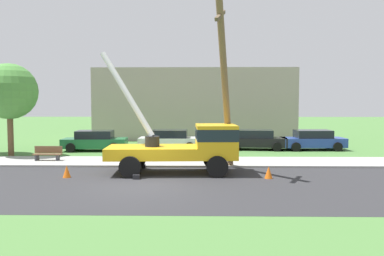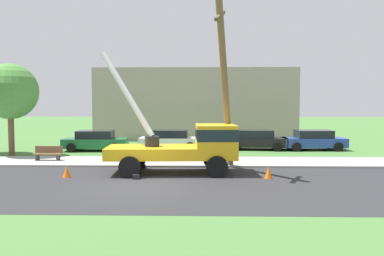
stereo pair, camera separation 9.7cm
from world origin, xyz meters
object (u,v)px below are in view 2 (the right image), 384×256
Objects in this scene: parked_sedan_white at (171,140)px; park_bench at (48,154)px; roadside_tree_near at (10,92)px; traffic_cone_behind at (67,171)px; parked_sedan_black at (256,140)px; traffic_cone_curbside at (210,163)px; parked_sedan_green at (96,141)px; parked_sedan_blue at (313,140)px; utility_truck at (189,144)px; traffic_cone_ahead at (268,172)px; leaning_utility_pole at (225,84)px.

park_bench is (-6.58, -5.97, -0.25)m from parked_sedan_white.
parked_sedan_white is at bearing 20.34° from roadside_tree_near.
traffic_cone_behind is 14.74m from parked_sedan_black.
park_bench is at bearing -35.77° from roadside_tree_near.
roadside_tree_near is at bearing 160.34° from traffic_cone_curbside.
traffic_cone_curbside is (6.63, 2.51, 0.00)m from traffic_cone_behind.
parked_sedan_blue is (15.44, 0.82, 0.00)m from parked_sedan_green.
parked_sedan_green is 0.98× the size of parked_sedan_black.
utility_truck reaches higher than traffic_cone_curbside.
parked_sedan_blue is (14.15, 10.66, 0.43)m from traffic_cone_behind.
traffic_cone_ahead and traffic_cone_behind have the same top height.
parked_sedan_green reaches higher than traffic_cone_behind.
parked_sedan_green is 2.80× the size of park_bench.
utility_truck is at bearing -132.54° from parked_sedan_blue.
parked_sedan_white is at bearing -179.78° from parked_sedan_blue.
park_bench is at bearing -137.76° from parked_sedan_white.
traffic_cone_ahead and traffic_cone_curbside have the same top height.
leaning_utility_pole is at bearing -17.66° from park_bench.
traffic_cone_ahead is 0.35× the size of park_bench.
leaning_utility_pole is 1.88× the size of parked_sedan_green.
parked_sedan_green and parked_sedan_blue have the same top height.
traffic_cone_behind is 11.33m from parked_sedan_white.
roadside_tree_near is at bearing -159.66° from parked_sedan_white.
parked_sedan_green is at bearing 137.22° from traffic_cone_curbside.
leaning_utility_pole is 1.44× the size of roadside_tree_near.
leaning_utility_pole is 10.37m from parked_sedan_white.
traffic_cone_behind is at bearing -159.27° from traffic_cone_curbside.
parked_sedan_green is 1.00× the size of parked_sedan_blue.
roadside_tree_near is (-12.51, 4.47, 3.79)m from traffic_cone_curbside.
utility_truck is 0.81× the size of leaning_utility_pole.
roadside_tree_near is (-15.07, 7.02, 3.79)m from traffic_cone_ahead.
leaning_utility_pole is 14.27m from roadside_tree_near.
traffic_cone_ahead is 14.40m from parked_sedan_green.
parked_sedan_black is 0.78× the size of roadside_tree_near.
roadside_tree_near is (-15.94, -3.79, 3.36)m from parked_sedan_black.
parked_sedan_white is at bearing 8.53° from parked_sedan_green.
utility_truck is 1.54× the size of parked_sedan_blue.
parked_sedan_green is at bearing -171.47° from parked_sedan_white.
leaning_utility_pole reaches higher than roadside_tree_near.
park_bench reaches higher than traffic_cone_ahead.
leaning_utility_pole is 5.28× the size of park_bench.
leaning_utility_pole is 15.08× the size of traffic_cone_ahead.
traffic_cone_curbside is 0.13× the size of parked_sedan_white.
traffic_cone_behind is 0.35× the size of park_bench.
leaning_utility_pole reaches higher than parked_sedan_black.
utility_truck is at bearing -51.25° from parked_sedan_green.
leaning_utility_pole is at bearing 11.51° from traffic_cone_behind.
parked_sedan_green is (-1.29, 9.83, 0.43)m from traffic_cone_behind.
parked_sedan_white is at bearing 42.24° from park_bench.
traffic_cone_ahead is 12.73m from park_bench.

